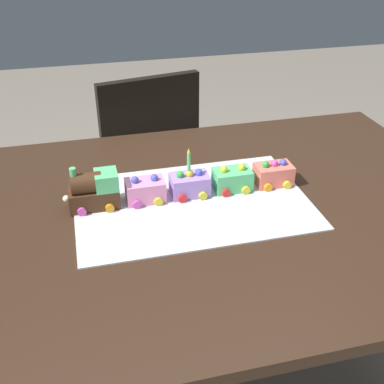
{
  "coord_description": "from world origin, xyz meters",
  "views": [
    {
      "loc": [
        -0.32,
        -1.0,
        1.41
      ],
      "look_at": [
        -0.07,
        0.03,
        0.77
      ],
      "focal_mm": 45.14,
      "sensor_mm": 36.0,
      "label": 1
    }
  ],
  "objects_px": {
    "cake_car_caboose_bubblegum": "(145,190)",
    "chair": "(143,159)",
    "cake_car_gondola_mint_green": "(232,179)",
    "birthday_candle": "(189,160)",
    "cake_locomotive": "(94,190)",
    "cake_car_tanker_lavender": "(190,184)",
    "dining_table": "(219,239)",
    "cake_car_hopper_coral": "(273,174)"
  },
  "relations": [
    {
      "from": "cake_car_caboose_bubblegum",
      "to": "dining_table",
      "type": "bearing_deg",
      "value": -20.7
    },
    {
      "from": "dining_table",
      "to": "cake_car_gondola_mint_green",
      "type": "xyz_separation_m",
      "value": [
        0.05,
        0.07,
        0.14
      ]
    },
    {
      "from": "dining_table",
      "to": "cake_car_hopper_coral",
      "type": "xyz_separation_m",
      "value": [
        0.17,
        0.07,
        0.14
      ]
    },
    {
      "from": "cake_car_caboose_bubblegum",
      "to": "cake_car_hopper_coral",
      "type": "xyz_separation_m",
      "value": [
        0.35,
        0.0,
        0.0
      ]
    },
    {
      "from": "cake_locomotive",
      "to": "cake_car_tanker_lavender",
      "type": "xyz_separation_m",
      "value": [
        0.25,
        0.0,
        -0.02
      ]
    },
    {
      "from": "cake_locomotive",
      "to": "cake_car_caboose_bubblegum",
      "type": "bearing_deg",
      "value": 0.0
    },
    {
      "from": "chair",
      "to": "dining_table",
      "type": "bearing_deg",
      "value": 84.4
    },
    {
      "from": "cake_car_hopper_coral",
      "to": "cake_locomotive",
      "type": "bearing_deg",
      "value": -180.0
    },
    {
      "from": "dining_table",
      "to": "cake_locomotive",
      "type": "bearing_deg",
      "value": 167.55
    },
    {
      "from": "dining_table",
      "to": "cake_car_hopper_coral",
      "type": "height_order",
      "value": "cake_car_hopper_coral"
    },
    {
      "from": "chair",
      "to": "birthday_candle",
      "type": "distance_m",
      "value": 0.85
    },
    {
      "from": "cake_car_gondola_mint_green",
      "to": "cake_car_hopper_coral",
      "type": "height_order",
      "value": "same"
    },
    {
      "from": "cake_locomotive",
      "to": "cake_car_tanker_lavender",
      "type": "height_order",
      "value": "cake_locomotive"
    },
    {
      "from": "chair",
      "to": "cake_locomotive",
      "type": "bearing_deg",
      "value": 62.17
    },
    {
      "from": "chair",
      "to": "cake_car_hopper_coral",
      "type": "height_order",
      "value": "chair"
    },
    {
      "from": "dining_table",
      "to": "cake_car_gondola_mint_green",
      "type": "distance_m",
      "value": 0.16
    },
    {
      "from": "dining_table",
      "to": "cake_car_hopper_coral",
      "type": "distance_m",
      "value": 0.23
    },
    {
      "from": "birthday_candle",
      "to": "chair",
      "type": "bearing_deg",
      "value": 91.15
    },
    {
      "from": "dining_table",
      "to": "cake_locomotive",
      "type": "distance_m",
      "value": 0.36
    },
    {
      "from": "dining_table",
      "to": "cake_car_tanker_lavender",
      "type": "height_order",
      "value": "cake_car_tanker_lavender"
    },
    {
      "from": "cake_car_tanker_lavender",
      "to": "cake_car_hopper_coral",
      "type": "relative_size",
      "value": 1.0
    },
    {
      "from": "dining_table",
      "to": "chair",
      "type": "distance_m",
      "value": 0.85
    },
    {
      "from": "cake_car_caboose_bubblegum",
      "to": "cake_locomotive",
      "type": "bearing_deg",
      "value": -180.0
    },
    {
      "from": "chair",
      "to": "birthday_candle",
      "type": "height_order",
      "value": "birthday_candle"
    },
    {
      "from": "dining_table",
      "to": "cake_car_gondola_mint_green",
      "type": "relative_size",
      "value": 14.0
    },
    {
      "from": "cake_car_tanker_lavender",
      "to": "cake_car_caboose_bubblegum",
      "type": "bearing_deg",
      "value": -180.0
    },
    {
      "from": "cake_car_caboose_bubblegum",
      "to": "cake_car_gondola_mint_green",
      "type": "distance_m",
      "value": 0.24
    },
    {
      "from": "cake_car_caboose_bubblegum",
      "to": "cake_car_hopper_coral",
      "type": "height_order",
      "value": "same"
    },
    {
      "from": "cake_car_caboose_bubblegum",
      "to": "chair",
      "type": "bearing_deg",
      "value": 82.51
    },
    {
      "from": "cake_locomotive",
      "to": "birthday_candle",
      "type": "height_order",
      "value": "birthday_candle"
    },
    {
      "from": "cake_car_tanker_lavender",
      "to": "dining_table",
      "type": "bearing_deg",
      "value": -47.2
    },
    {
      "from": "birthday_candle",
      "to": "cake_locomotive",
      "type": "bearing_deg",
      "value": -180.0
    },
    {
      "from": "cake_locomotive",
      "to": "cake_car_tanker_lavender",
      "type": "bearing_deg",
      "value": 0.0
    },
    {
      "from": "cake_car_gondola_mint_green",
      "to": "cake_car_tanker_lavender",
      "type": "bearing_deg",
      "value": 180.0
    },
    {
      "from": "cake_car_caboose_bubblegum",
      "to": "birthday_candle",
      "type": "relative_size",
      "value": 1.57
    },
    {
      "from": "cake_car_caboose_bubblegum",
      "to": "cake_car_gondola_mint_green",
      "type": "height_order",
      "value": "same"
    },
    {
      "from": "cake_car_hopper_coral",
      "to": "cake_car_caboose_bubblegum",
      "type": "bearing_deg",
      "value": -180.0
    },
    {
      "from": "cake_locomotive",
      "to": "cake_car_caboose_bubblegum",
      "type": "relative_size",
      "value": 1.4
    },
    {
      "from": "cake_locomotive",
      "to": "cake_car_gondola_mint_green",
      "type": "relative_size",
      "value": 1.4
    },
    {
      "from": "dining_table",
      "to": "cake_car_tanker_lavender",
      "type": "bearing_deg",
      "value": 132.8
    },
    {
      "from": "chair",
      "to": "cake_locomotive",
      "type": "height_order",
      "value": "same"
    },
    {
      "from": "cake_car_caboose_bubblegum",
      "to": "cake_car_gondola_mint_green",
      "type": "xyz_separation_m",
      "value": [
        0.24,
        0.0,
        0.0
      ]
    }
  ]
}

